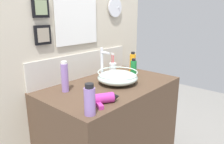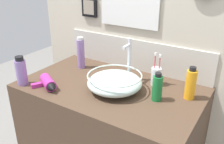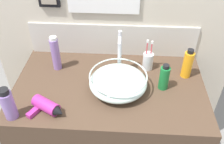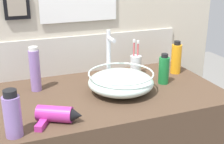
% 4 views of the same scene
% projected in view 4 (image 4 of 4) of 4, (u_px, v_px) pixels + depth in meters
% --- Properties ---
extents(back_panel, '(1.63, 0.09, 2.42)m').
position_uv_depth(back_panel, '(87.00, 19.00, 1.77)').
color(back_panel, beige).
rests_on(back_panel, ground).
extents(glass_bowl_sink, '(0.32, 0.32, 0.10)m').
position_uv_depth(glass_bowl_sink, '(121.00, 82.00, 1.53)').
color(glass_bowl_sink, silver).
rests_on(glass_bowl_sink, vanity_counter).
extents(faucet, '(0.02, 0.09, 0.28)m').
position_uv_depth(faucet, '(109.00, 53.00, 1.64)').
color(faucet, silver).
rests_on(faucet, vanity_counter).
extents(hair_drier, '(0.20, 0.14, 0.07)m').
position_uv_depth(hair_drier, '(57.00, 115.00, 1.25)').
color(hair_drier, '#B22D8C').
rests_on(hair_drier, vanity_counter).
extents(toothbrush_cup, '(0.06, 0.06, 0.21)m').
position_uv_depth(toothbrush_cup, '(136.00, 65.00, 1.77)').
color(toothbrush_cup, silver).
rests_on(toothbrush_cup, vanity_counter).
extents(shampoo_bottle, '(0.05, 0.05, 0.23)m').
position_uv_depth(shampoo_bottle, '(35.00, 70.00, 1.53)').
color(shampoo_bottle, '#8C6BB2').
rests_on(shampoo_bottle, vanity_counter).
extents(spray_bottle, '(0.06, 0.06, 0.19)m').
position_uv_depth(spray_bottle, '(176.00, 58.00, 1.78)').
color(spray_bottle, orange).
rests_on(spray_bottle, vanity_counter).
extents(lotion_bottle, '(0.05, 0.05, 0.16)m').
position_uv_depth(lotion_bottle, '(164.00, 70.00, 1.63)').
color(lotion_bottle, '#197233').
rests_on(lotion_bottle, vanity_counter).
extents(soap_dispenser, '(0.07, 0.07, 0.18)m').
position_uv_depth(soap_dispenser, '(12.00, 115.00, 1.13)').
color(soap_dispenser, '#8C6BB2').
rests_on(soap_dispenser, vanity_counter).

